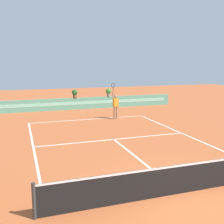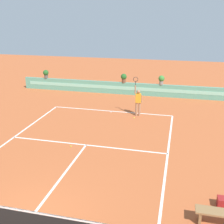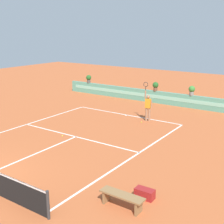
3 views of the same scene
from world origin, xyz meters
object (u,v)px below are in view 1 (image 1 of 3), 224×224
tennis_ball_mid_court (104,142)px  potted_plant_right (109,92)px  tennis_player (116,104)px  tennis_ball_near_baseline (116,120)px  potted_plant_centre (75,93)px

tennis_ball_mid_court → potted_plant_right: (3.64, 10.37, 1.38)m
tennis_player → tennis_ball_mid_court: size_ratio=38.01×
tennis_ball_mid_court → potted_plant_right: 11.08m
tennis_ball_near_baseline → potted_plant_right: (1.23, 5.52, 1.38)m
tennis_player → potted_plant_centre: size_ratio=3.57×
tennis_player → potted_plant_centre: tennis_player is taller
tennis_ball_near_baseline → tennis_ball_mid_court: bearing=-116.5°
tennis_ball_near_baseline → tennis_ball_mid_court: same height
potted_plant_right → potted_plant_centre: bearing=180.0°
potted_plant_right → tennis_player: bearing=-102.5°
tennis_player → tennis_ball_mid_court: (-2.55, -5.42, -1.02)m
tennis_player → potted_plant_right: bearing=77.5°
tennis_ball_mid_court → potted_plant_centre: size_ratio=0.09×
tennis_ball_near_baseline → potted_plant_centre: (-1.82, 5.52, 1.38)m
tennis_player → potted_plant_right: size_ratio=3.57×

